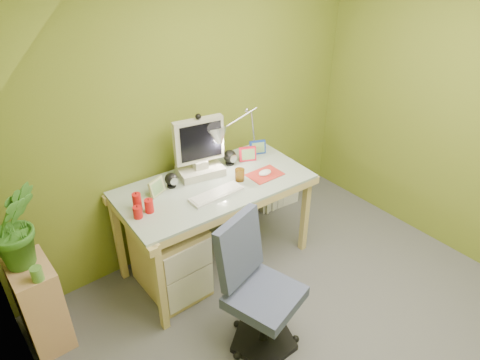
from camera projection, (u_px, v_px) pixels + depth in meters
floor at (332, 349)px, 2.97m from camera, size 3.20×3.20×0.01m
wall_back at (192, 109)px, 3.40m from camera, size 3.20×0.01×2.40m
slope_ceiling at (191, 147)px, 1.46m from camera, size 1.10×3.20×1.10m
desk at (216, 225)px, 3.49m from camera, size 1.48×0.80×0.77m
monitor at (199, 143)px, 3.27m from camera, size 0.43×0.30×0.53m
speaker_left at (171, 180)px, 3.22m from camera, size 0.11×0.11×0.11m
speaker_right at (230, 157)px, 3.50m from camera, size 0.10×0.10×0.12m
keyboard at (216, 194)px, 3.15m from camera, size 0.41×0.13×0.02m
mousepad at (265, 174)px, 3.39m from camera, size 0.26×0.19×0.01m
mouse at (265, 173)px, 3.38m from camera, size 0.12×0.08×0.04m
amber_tumbler at (240, 175)px, 3.30m from camera, size 0.09×0.09×0.09m
candle_cluster at (140, 205)px, 2.94m from camera, size 0.18×0.16×0.13m
photo_frame_red at (248, 154)px, 3.56m from camera, size 0.13×0.08×0.12m
photo_frame_blue at (258, 147)px, 3.66m from camera, size 0.13×0.07×0.12m
photo_frame_green at (157, 187)px, 3.14m from camera, size 0.14×0.07×0.12m
desk_lamp at (246, 121)px, 3.48m from camera, size 0.63×0.38×0.64m
side_ledge at (40, 304)px, 2.87m from camera, size 0.24×0.37×0.65m
potted_plant at (16, 225)px, 2.59m from camera, size 0.33×0.27×0.57m
green_cup at (37, 274)px, 2.58m from camera, size 0.08×0.08×0.09m
task_chair at (265, 296)px, 2.78m from camera, size 0.59×0.59×0.87m
radiator at (277, 186)px, 4.30m from camera, size 0.44×0.22×0.42m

